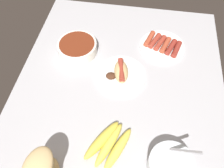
{
  "coord_description": "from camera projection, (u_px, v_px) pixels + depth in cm",
  "views": [
    {
      "loc": [
        -51.81,
        -5.72,
        82.88
      ],
      "look_at": [
        3.07,
        2.93,
        3.0
      ],
      "focal_mm": 37.15,
      "sensor_mm": 36.0,
      "label": 1
    }
  ],
  "objects": [
    {
      "name": "bowl_coleslaw",
      "position": [
        171.0,
        165.0,
        0.78
      ],
      "size": [
        15.32,
        15.32,
        15.48
      ],
      "color": "silver",
      "rests_on": "ground_plane"
    },
    {
      "name": "banana_bunch",
      "position": [
        109.0,
        144.0,
        0.84
      ],
      "size": [
        20.59,
        17.89,
        3.54
      ],
      "color": "gold",
      "rests_on": "ground_plane"
    },
    {
      "name": "ground_plane",
      "position": [
        118.0,
        97.0,
        0.99
      ],
      "size": [
        120.0,
        90.0,
        3.0
      ],
      "primitive_type": "cube",
      "color": "#B2B2B7"
    },
    {
      "name": "plate_hotdog_assembled",
      "position": [
        121.0,
        74.0,
        1.02
      ],
      "size": [
        22.08,
        22.08,
        5.61
      ],
      "color": "white",
      "rests_on": "ground_plane"
    },
    {
      "name": "plate_sausages",
      "position": [
        162.0,
        45.0,
        1.12
      ],
      "size": [
        21.78,
        21.78,
        3.56
      ],
      "color": "white",
      "rests_on": "ground_plane"
    },
    {
      "name": "bowl_chili",
      "position": [
        77.0,
        47.0,
        1.09
      ],
      "size": [
        18.41,
        18.41,
        5.52
      ],
      "color": "white",
      "rests_on": "ground_plane"
    }
  ]
}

